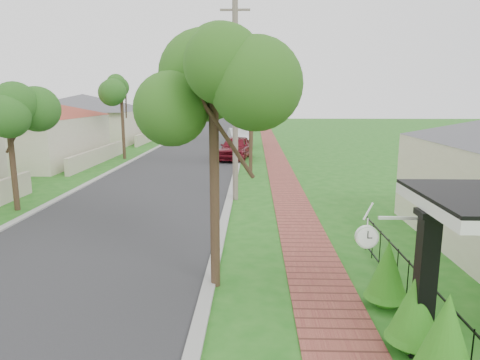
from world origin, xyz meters
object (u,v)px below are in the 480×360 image
(utility_pole, at_px, (235,102))
(porch_post, at_px, (424,290))
(near_tree, at_px, (213,92))
(station_clock, at_px, (369,235))
(parked_car_red, at_px, (236,148))
(parked_car_white, at_px, (239,138))

(utility_pole, bearing_deg, porch_post, -71.64)
(utility_pole, bearing_deg, near_tree, -90.67)
(utility_pole, height_order, station_clock, utility_pole)
(parked_car_red, relative_size, utility_pole, 0.58)
(utility_pole, bearing_deg, station_clock, -75.24)
(near_tree, bearing_deg, station_clock, -35.98)
(porch_post, distance_m, station_clock, 1.26)
(utility_pole, distance_m, station_clock, 11.17)
(station_clock, bearing_deg, near_tree, 144.02)
(parked_car_white, height_order, station_clock, station_clock)
(near_tree, distance_m, station_clock, 4.34)
(parked_car_red, bearing_deg, parked_car_white, 98.98)
(near_tree, height_order, utility_pole, utility_pole)
(parked_car_red, distance_m, parked_car_white, 7.76)
(porch_post, xyz_separation_m, station_clock, (-0.86, 0.40, 0.83))
(near_tree, bearing_deg, parked_car_red, 91.12)
(porch_post, height_order, near_tree, near_tree)
(porch_post, bearing_deg, parked_car_white, 97.68)
(station_clock, bearing_deg, parked_car_red, 98.28)
(near_tree, relative_size, utility_pole, 0.68)
(porch_post, distance_m, parked_car_red, 23.39)
(near_tree, bearing_deg, utility_pole, 89.33)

